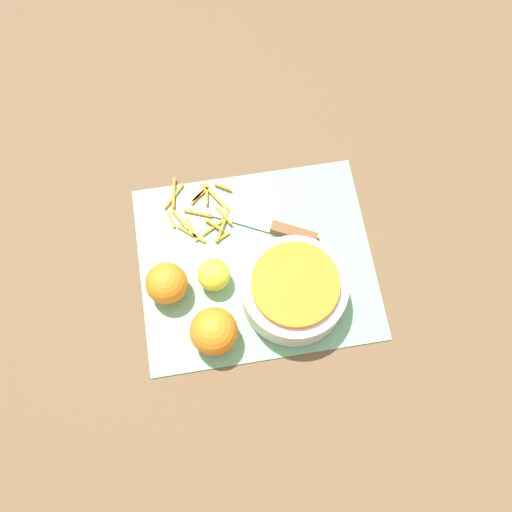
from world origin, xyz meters
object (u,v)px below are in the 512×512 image
(orange_right, at_px, (214,331))
(knife, at_px, (282,229))
(orange_left, at_px, (167,283))
(bowl_speckled, at_px, (294,290))
(lemon, at_px, (214,275))

(orange_right, bearing_deg, knife, -129.94)
(orange_left, bearing_deg, bowl_speckled, 167.42)
(orange_left, xyz_separation_m, lemon, (-0.08, -0.00, -0.01))
(knife, relative_size, orange_left, 2.64)
(knife, bearing_deg, lemon, 55.69)
(orange_left, bearing_deg, lemon, -176.85)
(orange_right, distance_m, lemon, 0.11)
(bowl_speckled, bearing_deg, orange_right, 18.89)
(bowl_speckled, height_order, orange_right, orange_right)
(orange_left, relative_size, orange_right, 0.90)
(knife, bearing_deg, orange_right, 76.70)
(lemon, bearing_deg, orange_left, 3.15)
(bowl_speckled, relative_size, orange_left, 2.48)
(bowl_speckled, distance_m, knife, 0.13)
(bowl_speckled, height_order, orange_left, bowl_speckled)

